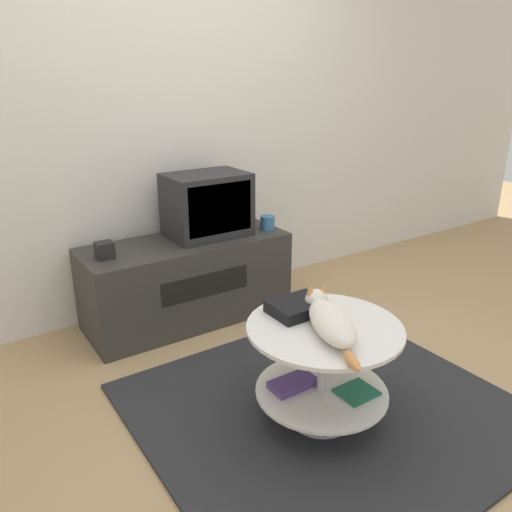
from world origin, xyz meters
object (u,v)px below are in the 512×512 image
(tv, at_px, (207,205))
(cat, at_px, (330,320))
(speaker, at_px, (105,250))
(dvd_box, at_px, (297,307))

(tv, xyz_separation_m, cat, (-0.17, -1.38, -0.18))
(tv, bearing_deg, cat, -97.06)
(speaker, distance_m, cat, 1.43)
(tv, xyz_separation_m, dvd_box, (-0.17, -1.17, -0.21))
(speaker, height_order, dvd_box, speaker)
(tv, distance_m, dvd_box, 1.20)
(dvd_box, bearing_deg, speaker, 115.56)
(tv, height_order, dvd_box, tv)
(dvd_box, xyz_separation_m, cat, (0.00, -0.22, 0.03))
(cat, bearing_deg, speaker, 45.71)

